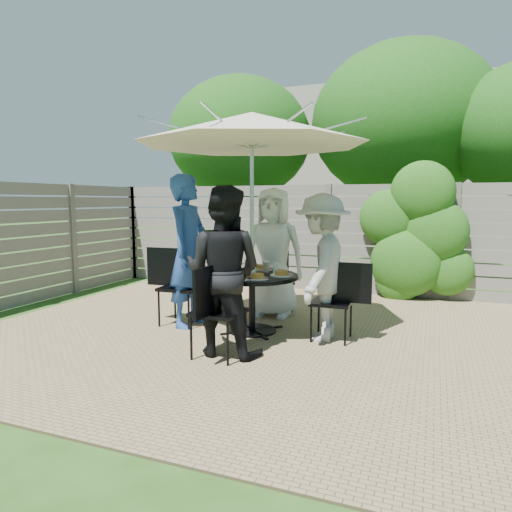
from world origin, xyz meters
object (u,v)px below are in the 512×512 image
at_px(person_back, 273,253).
at_px(chair_right, 333,317).
at_px(patio_table, 252,292).
at_px(glass_left, 228,269).
at_px(person_left, 189,251).
at_px(plate_left, 224,271).
at_px(glass_back, 251,265).
at_px(glass_right, 276,268).
at_px(umbrella, 252,129).
at_px(syrup_jug, 249,267).
at_px(plate_extra, 258,277).
at_px(coffee_cup, 266,267).
at_px(chair_front, 218,331).
at_px(plate_front, 241,277).
at_px(plate_back, 262,268).
at_px(glass_front, 253,272).
at_px(bicycle, 213,259).
at_px(chair_back, 276,296).
at_px(person_right, 322,268).
at_px(person_front, 223,272).
at_px(chair_left, 180,302).
at_px(plate_right, 281,274).

height_order(person_back, chair_right, person_back).
height_order(patio_table, glass_left, glass_left).
bearing_deg(person_left, plate_left, -90.00).
xyz_separation_m(glass_back, glass_right, (0.37, -0.14, 0.00)).
bearing_deg(umbrella, syrup_jug, 141.72).
bearing_deg(plate_extra, coffee_cup, 100.27).
distance_m(plate_left, glass_right, 0.63).
distance_m(chair_front, plate_front, 0.75).
bearing_deg(glass_left, plate_front, -42.97).
relative_size(person_back, plate_back, 6.72).
xyz_separation_m(glass_front, bicycle, (-1.83, 2.62, -0.26)).
relative_size(umbrella, bicycle, 1.37).
bearing_deg(chair_front, chair_back, 3.51).
bearing_deg(person_right, glass_back, -105.52).
xyz_separation_m(plate_left, bicycle, (-1.36, 2.37, -0.21)).
relative_size(glass_back, glass_front, 1.00).
distance_m(patio_table, bicycle, 2.92).
distance_m(person_front, plate_left, 0.91).
distance_m(chair_left, plate_back, 1.12).
xyz_separation_m(glass_left, coffee_cup, (0.35, 0.33, -0.01)).
xyz_separation_m(chair_left, glass_left, (0.71, -0.09, 0.48)).
xyz_separation_m(person_right, plate_right, (-0.47, -0.01, -0.10)).
bearing_deg(glass_right, plate_right, -44.73).
xyz_separation_m(plate_back, glass_back, (-0.10, -0.10, 0.05)).
height_order(chair_back, plate_front, chair_back).
relative_size(person_front, glass_left, 12.29).
bearing_deg(person_left, person_back, -45.00).
distance_m(umbrella, chair_left, 2.30).
distance_m(plate_back, glass_right, 0.37).
height_order(chair_front, glass_front, chair_front).
bearing_deg(plate_front, plate_left, 136.53).
distance_m(glass_front, glass_right, 0.40).
bearing_deg(chair_front, plate_left, 23.98).
relative_size(person_right, plate_front, 6.37).
distance_m(person_left, person_front, 1.18).
bearing_deg(person_right, plate_right, -90.00).
bearing_deg(chair_left, plate_back, 19.20).
height_order(umbrella, syrup_jug, umbrella).
height_order(chair_front, glass_back, chair_front).
height_order(person_left, person_right, person_left).
relative_size(chair_back, glass_right, 6.07).
bearing_deg(person_left, person_front, -135.00).
distance_m(chair_left, glass_back, 1.02).
xyz_separation_m(plate_back, glass_front, (0.12, -0.62, 0.05)).
height_order(person_back, person_left, person_left).
xyz_separation_m(chair_right, coffee_cup, (-0.87, 0.20, 0.50)).
relative_size(chair_right, bicycle, 0.46).
xyz_separation_m(umbrella, glass_left, (-0.26, -0.11, -1.60)).
height_order(chair_back, person_right, person_right).
distance_m(person_back, glass_front, 1.10).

